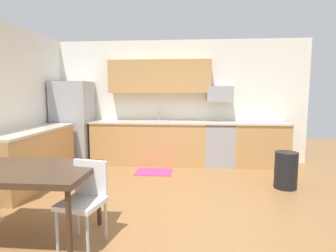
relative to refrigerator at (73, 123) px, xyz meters
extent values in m
plane|color=olive|center=(2.18, -2.22, -0.90)|extent=(12.00, 12.00, 0.00)
cube|color=white|center=(2.18, 0.43, 0.45)|extent=(5.80, 0.10, 2.70)
cube|color=tan|center=(1.65, 0.08, -0.45)|extent=(2.44, 0.60, 0.90)
cube|color=tan|center=(4.02, 0.08, -0.45)|extent=(1.11, 0.60, 0.90)
cube|color=tan|center=(-0.12, -1.42, -0.45)|extent=(0.60, 2.00, 0.90)
cube|color=beige|center=(2.18, 0.08, 0.02)|extent=(4.80, 0.64, 0.04)
cube|color=beige|center=(-0.12, -1.42, 0.02)|extent=(0.64, 2.00, 0.04)
cube|color=tan|center=(1.88, 0.21, 1.00)|extent=(2.20, 0.34, 0.70)
cube|color=#9EA0A5|center=(0.00, 0.00, 0.00)|extent=(0.76, 0.70, 1.79)
cube|color=#999BA0|center=(3.17, 0.08, -0.46)|extent=(0.60, 0.60, 0.88)
cube|color=black|center=(3.17, 0.08, 0.00)|extent=(0.60, 0.60, 0.03)
cube|color=#9EA0A5|center=(3.17, 0.18, 0.63)|extent=(0.54, 0.36, 0.32)
cube|color=#A5A8AD|center=(1.85, 0.08, -0.02)|extent=(0.48, 0.40, 0.14)
cylinder|color=#B2B5BA|center=(1.85, 0.26, 0.14)|extent=(0.02, 0.02, 0.24)
cube|color=#422D1E|center=(0.85, -3.13, -0.15)|extent=(1.40, 0.90, 0.06)
cylinder|color=#422D1E|center=(1.49, -3.52, -0.54)|extent=(0.05, 0.05, 0.72)
cylinder|color=#422D1E|center=(1.49, -2.74, -0.54)|extent=(0.05, 0.05, 0.72)
cube|color=white|center=(1.47, -3.19, -0.45)|extent=(0.47, 0.47, 0.05)
cube|color=white|center=(1.51, -3.02, -0.25)|extent=(0.38, 0.12, 0.40)
cylinder|color=#B2B2B7|center=(1.27, -3.32, -0.68)|extent=(0.03, 0.03, 0.42)
cylinder|color=#B2B2B7|center=(1.60, -3.39, -0.68)|extent=(0.03, 0.03, 0.42)
cylinder|color=#B2B2B7|center=(1.34, -2.99, -0.68)|extent=(0.03, 0.03, 0.42)
cylinder|color=#B2B2B7|center=(1.67, -3.06, -0.68)|extent=(0.03, 0.03, 0.42)
cylinder|color=black|center=(4.11, -1.26, -0.60)|extent=(0.36, 0.36, 0.60)
cube|color=#CC3372|center=(1.84, -0.57, -0.89)|extent=(0.70, 0.50, 0.01)
camera|label=1|loc=(2.56, -5.74, 0.66)|focal=29.19mm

